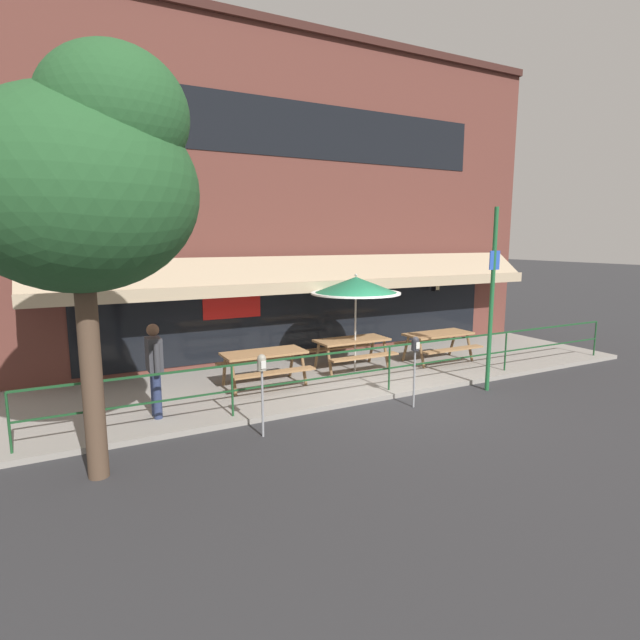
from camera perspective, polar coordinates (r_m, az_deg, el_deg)
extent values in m
plane|color=#2D2D30|center=(10.66, 8.79, -8.82)|extent=(120.00, 120.00, 0.00)
cube|color=gray|center=(12.24, 3.22, -6.10)|extent=(15.00, 4.00, 0.10)
cube|color=brown|center=(13.82, -1.52, 13.06)|extent=(15.00, 0.50, 8.42)
cube|color=black|center=(13.83, -1.05, 20.81)|extent=(10.50, 0.02, 1.40)
cube|color=#3A1E1A|center=(14.69, -1.49, 30.09)|extent=(15.00, 0.62, 0.20)
cube|color=black|center=(13.69, -0.99, 1.11)|extent=(12.00, 0.02, 2.30)
cube|color=red|center=(12.79, -10.01, 1.75)|extent=(1.50, 0.02, 0.70)
cube|color=tan|center=(13.09, 0.06, 5.80)|extent=(13.80, 0.92, 0.70)
cube|color=tan|center=(12.68, 1.13, 3.87)|extent=(13.80, 0.08, 0.28)
cube|color=black|center=(15.78, 12.78, 4.45)|extent=(0.04, 0.28, 0.04)
cube|color=black|center=(15.69, 13.08, 3.75)|extent=(0.18, 0.18, 0.28)
cube|color=beige|center=(15.69, 13.08, 3.75)|extent=(0.13, 0.19, 0.20)
cylinder|color=#194723|center=(8.90, -32.02, -9.96)|extent=(0.04, 0.04, 0.95)
cylinder|color=#194723|center=(9.23, -9.99, -7.98)|extent=(0.04, 0.04, 0.95)
cylinder|color=#194723|center=(10.73, 7.92, -5.48)|extent=(0.04, 0.04, 0.95)
cylinder|color=#194723|center=(13.00, 20.43, -3.39)|extent=(0.04, 0.04, 0.95)
cylinder|color=#194723|center=(15.70, 28.92, -1.87)|extent=(0.04, 0.04, 0.95)
cube|color=#194723|center=(10.62, 7.97, -3.00)|extent=(13.80, 0.04, 0.04)
cube|color=#194723|center=(10.73, 7.92, -5.48)|extent=(13.80, 0.03, 0.03)
cube|color=#997047|center=(10.92, -6.41, -3.76)|extent=(1.80, 0.80, 0.05)
cube|color=#997047|center=(10.47, -5.23, -6.00)|extent=(1.80, 0.26, 0.04)
cube|color=#997047|center=(11.52, -7.44, -4.63)|extent=(1.80, 0.26, 0.04)
cylinder|color=brown|center=(11.03, -1.88, -5.55)|extent=(0.07, 0.30, 0.73)
cylinder|color=brown|center=(11.59, -3.26, -4.83)|extent=(0.07, 0.30, 0.73)
cylinder|color=brown|center=(10.47, -9.85, -6.51)|extent=(0.07, 0.30, 0.73)
cylinder|color=brown|center=(11.06, -10.87, -5.69)|extent=(0.07, 0.30, 0.73)
cube|color=#997047|center=(12.25, 3.67, -2.29)|extent=(1.80, 0.80, 0.05)
cube|color=#997047|center=(11.84, 5.11, -4.21)|extent=(1.80, 0.26, 0.04)
cube|color=#997047|center=(12.80, 2.31, -3.15)|extent=(1.80, 0.26, 0.04)
cylinder|color=brown|center=(12.50, 7.55, -3.86)|extent=(0.07, 0.30, 0.73)
cylinder|color=brown|center=(13.01, 5.94, -3.30)|extent=(0.07, 0.30, 0.73)
cylinder|color=brown|center=(11.67, 1.09, -4.72)|extent=(0.07, 0.30, 0.73)
cylinder|color=brown|center=(12.22, -0.35, -4.08)|extent=(0.07, 0.30, 0.73)
cube|color=#997047|center=(13.38, 13.38, -1.54)|extent=(1.80, 0.80, 0.05)
cube|color=#997047|center=(13.02, 15.00, -3.25)|extent=(1.80, 0.26, 0.04)
cube|color=#997047|center=(13.87, 11.77, -2.37)|extent=(1.80, 0.26, 0.04)
cylinder|color=brown|center=(13.76, 16.71, -2.96)|extent=(0.07, 0.30, 0.73)
cylinder|color=brown|center=(14.21, 14.93, -2.50)|extent=(0.07, 0.30, 0.73)
cylinder|color=brown|center=(12.71, 11.52, -3.74)|extent=(0.07, 0.30, 0.73)
cylinder|color=brown|center=(13.20, 9.78, -3.21)|extent=(0.07, 0.30, 0.73)
cylinder|color=#B7B2A8|center=(12.05, 4.06, -0.51)|extent=(0.04, 0.04, 2.30)
cone|color=#1E6B47|center=(11.92, 4.12, 3.99)|extent=(2.10, 2.10, 0.41)
cylinder|color=white|center=(11.94, 4.11, 3.09)|extent=(2.14, 2.14, 0.05)
sphere|color=#B7B2A8|center=(11.91, 4.13, 5.14)|extent=(0.07, 0.07, 0.07)
cylinder|color=navy|center=(9.64, -18.33, -7.85)|extent=(0.15, 0.15, 0.86)
cylinder|color=navy|center=(9.45, -18.10, -8.18)|extent=(0.15, 0.15, 0.86)
cube|color=#38383D|center=(9.36, -18.44, -3.74)|extent=(0.25, 0.41, 0.60)
cylinder|color=#38383D|center=(9.62, -18.72, -3.60)|extent=(0.10, 0.10, 0.54)
cylinder|color=#38383D|center=(9.12, -18.13, -4.26)|extent=(0.10, 0.10, 0.54)
sphere|color=brown|center=(9.28, -18.58, -1.09)|extent=(0.22, 0.22, 0.22)
cylinder|color=gray|center=(8.47, -6.59, -9.49)|extent=(0.04, 0.04, 1.15)
cylinder|color=gray|center=(8.28, -6.68, -5.06)|extent=(0.15, 0.15, 0.20)
sphere|color=gray|center=(8.26, -6.69, -4.39)|extent=(0.14, 0.14, 0.14)
cube|color=silver|center=(8.20, -6.47, -5.12)|extent=(0.08, 0.01, 0.13)
cylinder|color=gray|center=(10.01, 10.71, -6.64)|extent=(0.04, 0.04, 1.15)
cylinder|color=#2D2D33|center=(9.85, 10.83, -2.86)|extent=(0.15, 0.15, 0.20)
sphere|color=#2D2D33|center=(9.83, 10.85, -2.29)|extent=(0.14, 0.14, 0.14)
cube|color=silver|center=(9.79, 11.13, -2.88)|extent=(0.08, 0.01, 0.13)
cylinder|color=#1E6033|center=(11.28, 19.02, 2.06)|extent=(0.09, 0.09, 3.95)
cube|color=blue|center=(11.20, 19.33, 6.46)|extent=(0.28, 0.02, 0.40)
cylinder|color=brown|center=(7.47, -24.64, -5.89)|extent=(0.28, 0.28, 2.89)
ellipsoid|color=#235128|center=(7.26, -25.97, 13.08)|extent=(3.06, 2.76, 2.60)
ellipsoid|color=#235128|center=(7.13, -22.49, 20.88)|extent=(1.84, 1.68, 1.68)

